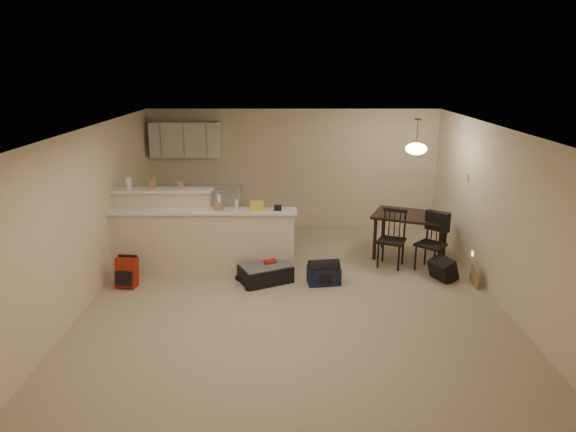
{
  "coord_description": "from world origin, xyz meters",
  "views": [
    {
      "loc": [
        -0.07,
        -7.11,
        3.36
      ],
      "look_at": [
        -0.1,
        0.7,
        1.05
      ],
      "focal_mm": 32.0,
      "sensor_mm": 36.0,
      "label": 1
    }
  ],
  "objects_px": {
    "dining_table": "(411,220)",
    "red_backpack": "(127,272)",
    "pendant_lamp": "(416,148)",
    "dining_chair_far": "(431,243)",
    "navy_duffel": "(324,276)",
    "black_daypack": "(443,270)",
    "dining_chair_near": "(391,239)",
    "suitcase": "(266,274)"
  },
  "relations": [
    {
      "from": "black_daypack",
      "to": "pendant_lamp",
      "type": "bearing_deg",
      "value": -8.39
    },
    {
      "from": "dining_chair_far",
      "to": "navy_duffel",
      "type": "xyz_separation_m",
      "value": [
        -1.83,
        -0.57,
        -0.35
      ]
    },
    {
      "from": "dining_chair_near",
      "to": "red_backpack",
      "type": "distance_m",
      "value": 4.39
    },
    {
      "from": "dining_table",
      "to": "red_backpack",
      "type": "bearing_deg",
      "value": -142.7
    },
    {
      "from": "dining_chair_far",
      "to": "suitcase",
      "type": "height_order",
      "value": "dining_chair_far"
    },
    {
      "from": "dining_chair_far",
      "to": "navy_duffel",
      "type": "bearing_deg",
      "value": -118.88
    },
    {
      "from": "dining_table",
      "to": "black_daypack",
      "type": "xyz_separation_m",
      "value": [
        0.32,
        -1.01,
        -0.54
      ]
    },
    {
      "from": "navy_duffel",
      "to": "pendant_lamp",
      "type": "bearing_deg",
      "value": 27.14
    },
    {
      "from": "dining_table",
      "to": "suitcase",
      "type": "xyz_separation_m",
      "value": [
        -2.55,
        -1.1,
        -0.58
      ]
    },
    {
      "from": "pendant_lamp",
      "to": "navy_duffel",
      "type": "relative_size",
      "value": 1.22
    },
    {
      "from": "dining_chair_far",
      "to": "suitcase",
      "type": "relative_size",
      "value": 1.25
    },
    {
      "from": "dining_table",
      "to": "navy_duffel",
      "type": "xyz_separation_m",
      "value": [
        -1.62,
        -1.19,
        -0.57
      ]
    },
    {
      "from": "dining_table",
      "to": "black_daypack",
      "type": "distance_m",
      "value": 1.19
    },
    {
      "from": "dining_table",
      "to": "suitcase",
      "type": "height_order",
      "value": "dining_table"
    },
    {
      "from": "navy_duffel",
      "to": "dining_chair_near",
      "type": "bearing_deg",
      "value": 22.83
    },
    {
      "from": "navy_duffel",
      "to": "dining_chair_far",
      "type": "bearing_deg",
      "value": 8.22
    },
    {
      "from": "dining_table",
      "to": "dining_chair_far",
      "type": "bearing_deg",
      "value": -49.6
    },
    {
      "from": "red_backpack",
      "to": "black_daypack",
      "type": "relative_size",
      "value": 1.21
    },
    {
      "from": "dining_chair_near",
      "to": "suitcase",
      "type": "relative_size",
      "value": 1.27
    },
    {
      "from": "pendant_lamp",
      "to": "black_daypack",
      "type": "xyz_separation_m",
      "value": [
        0.32,
        -1.01,
        -1.82
      ]
    },
    {
      "from": "dining_chair_near",
      "to": "suitcase",
      "type": "distance_m",
      "value": 2.26
    },
    {
      "from": "dining_chair_far",
      "to": "navy_duffel",
      "type": "distance_m",
      "value": 1.94
    },
    {
      "from": "dining_chair_far",
      "to": "black_daypack",
      "type": "height_order",
      "value": "dining_chair_far"
    },
    {
      "from": "pendant_lamp",
      "to": "dining_chair_far",
      "type": "bearing_deg",
      "value": -71.63
    },
    {
      "from": "dining_chair_near",
      "to": "suitcase",
      "type": "xyz_separation_m",
      "value": [
        -2.13,
        -0.66,
        -0.36
      ]
    },
    {
      "from": "pendant_lamp",
      "to": "dining_chair_near",
      "type": "relative_size",
      "value": 0.62
    },
    {
      "from": "dining_table",
      "to": "pendant_lamp",
      "type": "height_order",
      "value": "pendant_lamp"
    },
    {
      "from": "dining_table",
      "to": "black_daypack",
      "type": "relative_size",
      "value": 3.91
    },
    {
      "from": "dining_chair_far",
      "to": "red_backpack",
      "type": "height_order",
      "value": "dining_chair_far"
    },
    {
      "from": "pendant_lamp",
      "to": "navy_duffel",
      "type": "xyz_separation_m",
      "value": [
        -1.62,
        -1.19,
        -1.85
      ]
    },
    {
      "from": "suitcase",
      "to": "navy_duffel",
      "type": "height_order",
      "value": "navy_duffel"
    },
    {
      "from": "pendant_lamp",
      "to": "suitcase",
      "type": "height_order",
      "value": "pendant_lamp"
    },
    {
      "from": "dining_table",
      "to": "red_backpack",
      "type": "distance_m",
      "value": 4.91
    },
    {
      "from": "dining_chair_near",
      "to": "navy_duffel",
      "type": "distance_m",
      "value": 1.46
    },
    {
      "from": "pendant_lamp",
      "to": "suitcase",
      "type": "bearing_deg",
      "value": -156.67
    },
    {
      "from": "dining_table",
      "to": "dining_chair_near",
      "type": "height_order",
      "value": "dining_chair_near"
    },
    {
      "from": "dining_table",
      "to": "navy_duffel",
      "type": "relative_size",
      "value": 2.99
    },
    {
      "from": "pendant_lamp",
      "to": "dining_chair_near",
      "type": "distance_m",
      "value": 1.61
    },
    {
      "from": "dining_table",
      "to": "pendant_lamp",
      "type": "xyz_separation_m",
      "value": [
        0.0,
        0.0,
        1.28
      ]
    },
    {
      "from": "dining_table",
      "to": "red_backpack",
      "type": "xyz_separation_m",
      "value": [
        -4.72,
        -1.29,
        -0.47
      ]
    },
    {
      "from": "dining_table",
      "to": "dining_chair_near",
      "type": "relative_size",
      "value": 1.53
    },
    {
      "from": "pendant_lamp",
      "to": "red_backpack",
      "type": "xyz_separation_m",
      "value": [
        -4.72,
        -1.29,
        -1.75
      ]
    }
  ]
}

